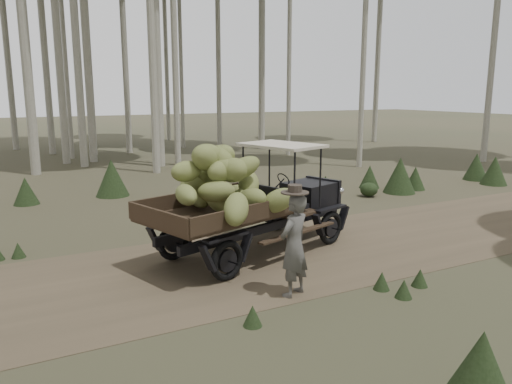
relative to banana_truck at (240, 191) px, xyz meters
The scene contains 5 objects.
ground 1.35m from the banana_truck, 81.86° to the right, with size 120.00×120.00×0.00m, color #473D2B.
dirt_track 1.35m from the banana_truck, 81.86° to the right, with size 70.00×4.00×0.01m, color brown.
banana_truck is the anchor object (origin of this frame).
farmer 2.08m from the banana_truck, 91.69° to the right, with size 0.70×0.60×1.77m.
undergrowth 1.16m from the banana_truck, 43.98° to the right, with size 23.88×21.55×1.38m.
Camera 1 is at (-4.08, -7.96, 3.16)m, focal length 35.00 mm.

